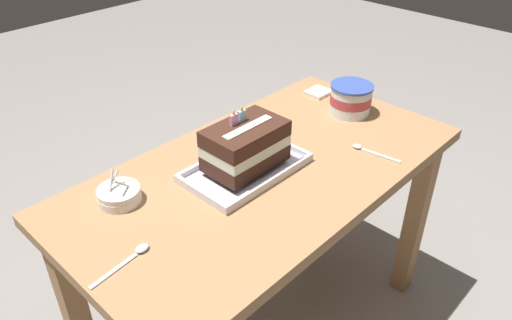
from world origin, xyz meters
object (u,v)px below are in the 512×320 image
object	(u,v)px
ice_cream_tub	(351,99)
serving_spoon_near_tray	(135,254)
serving_spoon_by_bowls	(365,149)
napkin_pile	(318,92)
birthday_cake	(245,145)
foil_tray	(246,169)
bowl_stack	(119,195)

from	to	relation	value
ice_cream_tub	serving_spoon_near_tray	bearing A→B (deg)	-176.80
ice_cream_tub	serving_spoon_by_bowls	distance (m)	0.25
serving_spoon_near_tray	napkin_pile	distance (m)	0.97
birthday_cake	ice_cream_tub	bearing A→B (deg)	-0.64
foil_tray	bowl_stack	world-z (taller)	bowl_stack
serving_spoon_near_tray	ice_cream_tub	bearing A→B (deg)	3.20
ice_cream_tub	serving_spoon_near_tray	world-z (taller)	ice_cream_tub
birthday_cake	serving_spoon_near_tray	bearing A→B (deg)	-172.16
birthday_cake	serving_spoon_by_bowls	size ratio (longest dim) A/B	1.43
ice_cream_tub	serving_spoon_by_bowls	xyz separation A→B (m)	(-0.17, -0.18, -0.05)
ice_cream_tub	serving_spoon_near_tray	distance (m)	0.91
serving_spoon_by_bowls	napkin_pile	bearing A→B (deg)	57.63
serving_spoon_by_bowls	ice_cream_tub	bearing A→B (deg)	45.37
birthday_cake	serving_spoon_by_bowls	bearing A→B (deg)	-29.19
serving_spoon_near_tray	serving_spoon_by_bowls	distance (m)	0.74
foil_tray	napkin_pile	xyz separation A→B (m)	(0.54, 0.16, -0.00)
foil_tray	ice_cream_tub	size ratio (longest dim) A/B	2.42
bowl_stack	ice_cream_tub	distance (m)	0.83
birthday_cake	ice_cream_tub	distance (m)	0.50
bowl_stack	serving_spoon_near_tray	distance (m)	0.21
napkin_pile	serving_spoon_by_bowls	bearing A→B (deg)	-122.37
birthday_cake	bowl_stack	bearing A→B (deg)	156.67
serving_spoon_near_tray	birthday_cake	bearing A→B (deg)	7.84
birthday_cake	bowl_stack	size ratio (longest dim) A/B	1.98
bowl_stack	ice_cream_tub	bearing A→B (deg)	-9.95
serving_spoon_near_tray	serving_spoon_by_bowls	xyz separation A→B (m)	(0.73, -0.12, -0.00)
bowl_stack	serving_spoon_near_tray	size ratio (longest dim) A/B	0.68
bowl_stack	serving_spoon_by_bowls	distance (m)	0.72
serving_spoon_by_bowls	napkin_pile	xyz separation A→B (m)	(0.22, 0.34, 0.00)
ice_cream_tub	serving_spoon_near_tray	size ratio (longest dim) A/B	0.88
serving_spoon_by_bowls	napkin_pile	world-z (taller)	napkin_pile
serving_spoon_by_bowls	birthday_cake	bearing A→B (deg)	150.81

